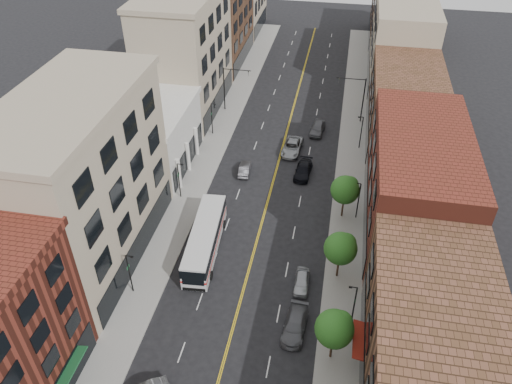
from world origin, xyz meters
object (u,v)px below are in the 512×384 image
Objects in this scene: car_parked_mid at (295,325)px; car_lane_behind at (245,169)px; car_lane_b at (292,147)px; city_bus at (205,238)px; car_lane_a at (303,170)px; car_parked_far at (302,282)px; car_lane_c at (318,128)px.

car_parked_mid reaches higher than car_lane_behind.
car_parked_mid is 0.89× the size of car_lane_b.
car_lane_b is at bearing 68.74° from city_bus.
city_bus is 18.99m from car_lane_a.
car_lane_b is at bearing 98.14° from car_parked_far.
car_lane_behind is 7.90m from car_lane_a.
car_parked_far is (0.00, 5.65, -0.07)m from car_parked_mid.
car_parked_mid is 1.06× the size of car_lane_c.
city_bus is at bearing 162.35° from car_parked_far.
city_bus reaches higher than car_lane_c.
city_bus is at bearing -114.78° from car_lane_a.
car_lane_c is at bearing 89.18° from car_lane_a.
car_parked_far is at bearing -80.38° from car_lane_a.
city_bus is at bearing 145.17° from car_parked_mid.
car_lane_c reaches higher than car_lane_behind.
car_lane_a is at bearing -177.54° from car_lane_behind.
car_lane_b is (-4.30, 25.38, 0.12)m from car_parked_far.
city_bus is 3.25× the size of car_parked_far.
car_lane_b is at bearing -135.80° from car_lane_behind.
city_bus is at bearing 80.63° from car_lane_behind.
car_parked_far is (11.11, -3.22, -1.19)m from city_bus.
city_bus is 14.26m from car_parked_mid.
car_lane_behind is at bearing -127.19° from car_lane_b.
car_lane_c reaches higher than car_lane_a.
car_lane_a reaches higher than car_lane_behind.
city_bus reaches higher than car_parked_far.
car_lane_behind is (-9.92, 24.52, -0.07)m from car_parked_mid.
car_lane_b is 1.19× the size of car_lane_c.
car_lane_a is at bearing -64.42° from car_lane_b.
car_parked_mid is 25.63m from car_lane_a.
car_lane_behind is at bearing 81.47° from city_bus.
car_lane_behind is at bearing -119.28° from car_lane_c.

